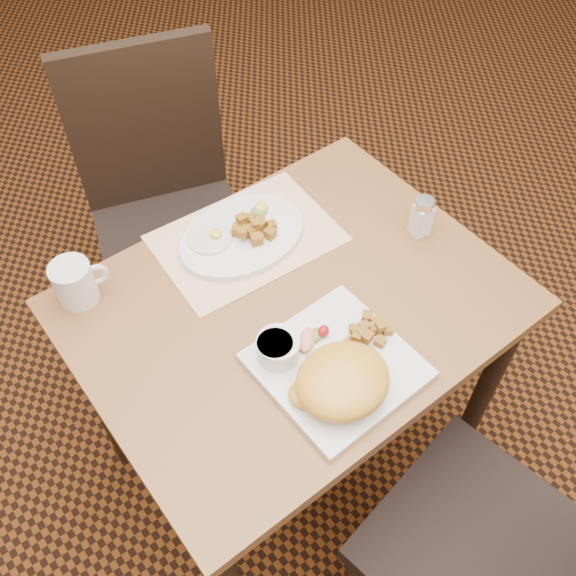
{
  "coord_description": "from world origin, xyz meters",
  "views": [
    {
      "loc": [
        -0.52,
        -0.65,
        1.83
      ],
      "look_at": [
        -0.02,
        -0.01,
        0.82
      ],
      "focal_mm": 40.0,
      "sensor_mm": 36.0,
      "label": 1
    }
  ],
  "objects_px": {
    "table": "(293,331)",
    "chair_near": "(531,567)",
    "plate_oval": "(242,236)",
    "coffee_mug": "(75,282)",
    "chair_far": "(164,200)",
    "salt_shaker": "(422,216)",
    "plate_square": "(336,366)"
  },
  "relations": [
    {
      "from": "plate_square",
      "to": "chair_near",
      "type": "bearing_deg",
      "value": -78.18
    },
    {
      "from": "chair_near",
      "to": "salt_shaker",
      "type": "height_order",
      "value": "chair_near"
    },
    {
      "from": "table",
      "to": "chair_near",
      "type": "bearing_deg",
      "value": -84.46
    },
    {
      "from": "salt_shaker",
      "to": "coffee_mug",
      "type": "height_order",
      "value": "salt_shaker"
    },
    {
      "from": "table",
      "to": "chair_near",
      "type": "height_order",
      "value": "chair_near"
    },
    {
      "from": "table",
      "to": "coffee_mug",
      "type": "distance_m",
      "value": 0.48
    },
    {
      "from": "table",
      "to": "chair_far",
      "type": "distance_m",
      "value": 0.66
    },
    {
      "from": "salt_shaker",
      "to": "table",
      "type": "bearing_deg",
      "value": 177.09
    },
    {
      "from": "salt_shaker",
      "to": "coffee_mug",
      "type": "bearing_deg",
      "value": 156.6
    },
    {
      "from": "chair_near",
      "to": "plate_oval",
      "type": "bearing_deg",
      "value": 84.0
    },
    {
      "from": "plate_square",
      "to": "coffee_mug",
      "type": "distance_m",
      "value": 0.57
    },
    {
      "from": "chair_near",
      "to": "plate_oval",
      "type": "distance_m",
      "value": 0.9
    },
    {
      "from": "chair_near",
      "to": "plate_square",
      "type": "bearing_deg",
      "value": 92.78
    },
    {
      "from": "chair_far",
      "to": "plate_oval",
      "type": "relative_size",
      "value": 3.19
    },
    {
      "from": "coffee_mug",
      "to": "plate_oval",
      "type": "bearing_deg",
      "value": -11.3
    },
    {
      "from": "chair_far",
      "to": "plate_square",
      "type": "distance_m",
      "value": 0.86
    },
    {
      "from": "chair_far",
      "to": "salt_shaker",
      "type": "relative_size",
      "value": 9.7
    },
    {
      "from": "chair_near",
      "to": "salt_shaker",
      "type": "bearing_deg",
      "value": 56.5
    },
    {
      "from": "plate_square",
      "to": "plate_oval",
      "type": "bearing_deg",
      "value": 82.3
    },
    {
      "from": "chair_far",
      "to": "coffee_mug",
      "type": "xyz_separation_m",
      "value": [
        -0.38,
        -0.36,
        0.26
      ]
    },
    {
      "from": "table",
      "to": "chair_near",
      "type": "distance_m",
      "value": 0.67
    },
    {
      "from": "chair_far",
      "to": "coffee_mug",
      "type": "height_order",
      "value": "chair_far"
    },
    {
      "from": "table",
      "to": "coffee_mug",
      "type": "xyz_separation_m",
      "value": [
        -0.35,
        0.29,
        0.16
      ]
    },
    {
      "from": "plate_square",
      "to": "salt_shaker",
      "type": "distance_m",
      "value": 0.42
    },
    {
      "from": "plate_square",
      "to": "salt_shaker",
      "type": "height_order",
      "value": "salt_shaker"
    },
    {
      "from": "table",
      "to": "plate_square",
      "type": "height_order",
      "value": "plate_square"
    },
    {
      "from": "plate_oval",
      "to": "coffee_mug",
      "type": "relative_size",
      "value": 2.64
    },
    {
      "from": "plate_oval",
      "to": "salt_shaker",
      "type": "xyz_separation_m",
      "value": [
        0.34,
        -0.23,
        0.04
      ]
    },
    {
      "from": "chair_far",
      "to": "chair_near",
      "type": "bearing_deg",
      "value": 109.39
    },
    {
      "from": "chair_near",
      "to": "plate_square",
      "type": "relative_size",
      "value": 3.46
    },
    {
      "from": "chair_far",
      "to": "salt_shaker",
      "type": "bearing_deg",
      "value": 133.72
    },
    {
      "from": "chair_far",
      "to": "coffee_mug",
      "type": "bearing_deg",
      "value": 61.33
    }
  ]
}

